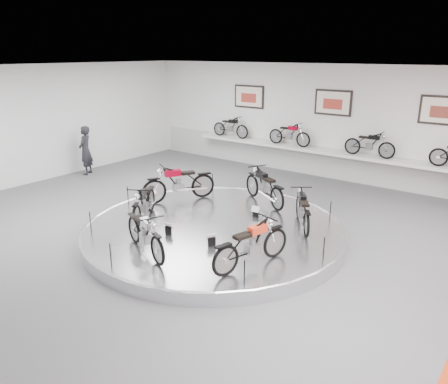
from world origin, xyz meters
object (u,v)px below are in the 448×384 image
Objects in this scene: bike_f at (251,244)px; bike_a at (303,209)px; bike_b at (264,186)px; bike_d at (144,203)px; bike_e at (145,233)px; visitor at (86,150)px; display_platform at (214,231)px; bike_c at (179,183)px; shelf at (326,152)px.

bike_a is at bearing 18.34° from bike_f.
bike_d is at bearing 86.99° from bike_b.
visitor reaches higher than bike_e.
display_platform is 2.24m from bike_b.
bike_a is 0.94× the size of bike_f.
bike_f is at bearing 90.99° from bike_c.
bike_a is at bearing 80.44° from bike_e.
bike_d is at bearing -153.93° from display_platform.
bike_d reaches higher than display_platform.
bike_e is (-0.29, -4.24, -0.03)m from bike_b.
bike_c reaches higher than bike_e.
bike_a is at bearing 125.04° from bike_c.
bike_b is 4.25m from bike_e.
display_platform is 2.23m from bike_a.
bike_c is at bearing 156.09° from display_platform.
bike_b is 7.51m from visitor.
visitor is (-5.44, 0.83, 0.06)m from bike_c.
shelf is 7.11× the size of bike_a.
bike_a is at bearing 34.82° from display_platform.
bike_e reaches higher than shelf.
display_platform is 0.58× the size of shelf.
bike_a is 9.18m from visitor.
bike_d is 0.98× the size of bike_f.
bike_c reaches higher than bike_a.
bike_d is at bearing 40.96° from bike_c.
visitor is at bearing -144.04° from bike_d.
display_platform is at bearing 114.84° from bike_b.
bike_d is 6.29m from visitor.
shelf is at bearing 109.58° from bike_e.
bike_f is (3.55, -0.45, 0.01)m from bike_d.
bike_f reaches higher than bike_d.
bike_a is 2.48m from bike_f.
bike_b is (0.09, 2.14, 0.65)m from display_platform.
bike_a is 0.85× the size of bike_c.
visitor is (-9.32, 2.95, 0.12)m from bike_f.
bike_b is 2.42m from bike_c.
bike_e is (-0.19, -2.10, 0.62)m from display_platform.
bike_f is at bearing 147.57° from bike_a.
display_platform is at bearing -90.00° from shelf.
bike_d is (0.34, -1.67, -0.06)m from bike_c.
shelf is 8.50m from bike_e.
bike_c is (-2.06, -1.27, 0.04)m from bike_b.
display_platform is 3.75× the size of bike_b.
bike_d is (-3.39, -2.02, 0.02)m from bike_a.
bike_b is at bearing 151.33° from bike_c.
shelf is at bearing 136.59° from bike_d.
bike_d is (-1.63, -7.20, -0.23)m from shelf.
bike_a is 3.95m from bike_d.
visitor reaches higher than bike_b.
bike_f is at bearing 52.11° from bike_d.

